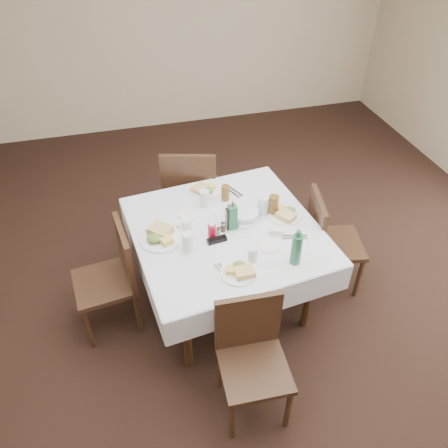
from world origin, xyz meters
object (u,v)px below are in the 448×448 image
object	(u,v)px
chair_west	(114,273)
coffee_mug	(187,225)
bread_basket	(244,215)
water_n	(205,199)
dining_table	(226,237)
water_e	(263,206)
chair_east	(326,237)
water_w	(188,242)
chair_south	(251,350)
green_bottle	(296,249)
water_s	(253,255)
chair_north	(191,189)
oil_cruet_green	(232,216)
oil_cruet_dark	(230,218)
ketchup_bottle	(212,230)

from	to	relation	value
chair_west	coffee_mug	size ratio (longest dim) A/B	7.85
bread_basket	coffee_mug	world-z (taller)	coffee_mug
water_n	dining_table	bearing A→B (deg)	-74.71
water_n	water_e	distance (m)	0.45
chair_east	water_w	size ratio (longest dim) A/B	6.11
chair_south	green_bottle	size ratio (longest dim) A/B	3.23
water_e	green_bottle	bearing A→B (deg)	-85.88
water_s	dining_table	bearing A→B (deg)	102.76
bread_basket	chair_north	bearing A→B (deg)	108.49
oil_cruet_green	water_e	bearing A→B (deg)	21.70
chair_north	dining_table	bearing A→B (deg)	-83.20
oil_cruet_dark	water_w	bearing A→B (deg)	-155.46
chair_east	coffee_mug	distance (m)	1.14
chair_east	water_s	xyz separation A→B (m)	(-0.74, -0.35, 0.31)
green_bottle	coffee_mug	bearing A→B (deg)	140.53
water_w	bread_basket	xyz separation A→B (m)	(0.46, 0.22, -0.03)
chair_west	water_s	world-z (taller)	chair_west
chair_west	ketchup_bottle	world-z (taller)	chair_west
chair_east	oil_cruet_dark	xyz separation A→B (m)	(-0.80, 0.02, 0.35)
water_e	water_w	bearing A→B (deg)	-157.54
bread_basket	water_w	bearing A→B (deg)	-154.22
water_w	ketchup_bottle	distance (m)	0.21
water_s	water_w	size ratio (longest dim) A/B	0.77
dining_table	water_s	bearing A→B (deg)	-77.24
dining_table	chair_south	bearing A→B (deg)	-94.65
water_e	oil_cruet_dark	xyz separation A→B (m)	(-0.29, -0.10, 0.02)
chair_west	water_n	world-z (taller)	water_n
chair_west	oil_cruet_dark	world-z (taller)	oil_cruet_dark
chair_north	coffee_mug	world-z (taller)	chair_north
chair_north	chair_east	distance (m)	1.26
chair_east	water_n	distance (m)	1.02
water_s	water_e	size ratio (longest dim) A/B	0.78
ketchup_bottle	green_bottle	distance (m)	0.62
water_n	water_s	distance (m)	0.70
chair_south	oil_cruet_green	bearing A→B (deg)	82.24
water_e	green_bottle	distance (m)	0.56
chair_north	water_s	xyz separation A→B (m)	(0.18, -1.21, 0.26)
green_bottle	water_w	bearing A→B (deg)	155.88
dining_table	water_w	world-z (taller)	water_w
chair_south	water_e	distance (m)	1.09
water_s	oil_cruet_dark	xyz separation A→B (m)	(-0.06, 0.37, 0.04)
chair_east	ketchup_bottle	world-z (taller)	same
dining_table	green_bottle	bearing A→B (deg)	-51.70
chair_east	water_e	bearing A→B (deg)	166.57
green_bottle	water_s	bearing A→B (deg)	163.33
water_n	water_s	bearing A→B (deg)	-76.07
dining_table	ketchup_bottle	size ratio (longest dim) A/B	11.70
water_w	green_bottle	distance (m)	0.73
chair_north	water_n	distance (m)	0.60
water_n	ketchup_bottle	xyz separation A→B (m)	(-0.03, -0.37, -0.01)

